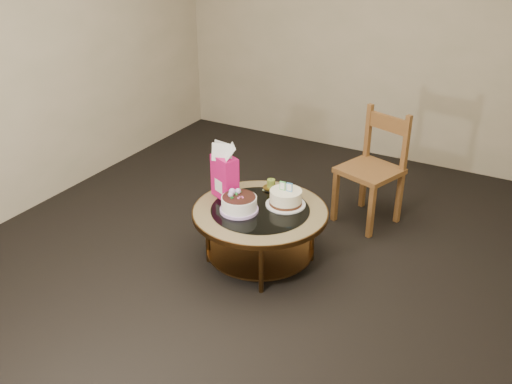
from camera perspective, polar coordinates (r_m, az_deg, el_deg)
The scene contains 8 objects.
ground at distance 4.48m, azimuth 0.40°, elevation -6.85°, with size 5.00×5.00×0.00m, color black.
room_walls at distance 3.85m, azimuth 0.47°, elevation 12.62°, with size 4.52×5.02×2.61m.
coffee_table at distance 4.29m, azimuth 0.42°, elevation -2.64°, with size 1.02×1.02×0.46m.
decorated_cake at distance 4.19m, azimuth -1.72°, elevation -1.26°, with size 0.29×0.29×0.17m.
cream_cake at distance 4.28m, azimuth 2.99°, elevation -0.61°, with size 0.30×0.30×0.19m.
gift_bag at distance 4.33m, azimuth -3.15°, elevation 2.06°, with size 0.25×0.22×0.44m.
pillar_candle at distance 4.52m, azimuth 1.51°, elevation 0.62°, with size 0.13×0.13×0.10m.
dining_chair at distance 4.92m, azimuth 11.61°, elevation 2.37°, with size 0.57×0.57×0.98m.
Camera 1 is at (1.79, -3.27, 2.49)m, focal length 40.00 mm.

